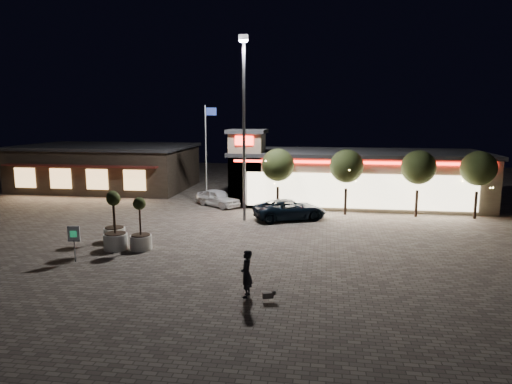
# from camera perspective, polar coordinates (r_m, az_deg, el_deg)

# --- Properties ---
(ground) EXTENTS (90.00, 90.00, 0.00)m
(ground) POSITION_cam_1_polar(r_m,az_deg,el_deg) (24.72, -9.39, -7.53)
(ground) COLOR #73675D
(ground) RESTS_ON ground
(retail_building) EXTENTS (20.40, 8.40, 6.10)m
(retail_building) POSITION_cam_1_polar(r_m,az_deg,el_deg) (38.62, 11.65, 1.94)
(retail_building) COLOR tan
(retail_building) RESTS_ON ground
(restaurant_building) EXTENTS (16.40, 11.00, 4.30)m
(restaurant_building) POSITION_cam_1_polar(r_m,az_deg,el_deg) (47.81, -18.07, 3.05)
(restaurant_building) COLOR #382D23
(restaurant_building) RESTS_ON ground
(floodlight_pole) EXTENTS (0.60, 0.40, 12.38)m
(floodlight_pole) POSITION_cam_1_polar(r_m,az_deg,el_deg) (30.92, -1.52, 9.22)
(floodlight_pole) COLOR gray
(floodlight_pole) RESTS_ON ground
(flagpole) EXTENTS (0.95, 0.10, 8.00)m
(flagpole) POSITION_cam_1_polar(r_m,az_deg,el_deg) (36.74, -6.14, 5.67)
(flagpole) COLOR white
(flagpole) RESTS_ON ground
(string_tree_a) EXTENTS (2.42, 2.42, 4.79)m
(string_tree_a) POSITION_cam_1_polar(r_m,az_deg,el_deg) (33.81, 2.75, 3.37)
(string_tree_a) COLOR #332319
(string_tree_a) RESTS_ON ground
(string_tree_b) EXTENTS (2.42, 2.42, 4.79)m
(string_tree_b) POSITION_cam_1_polar(r_m,az_deg,el_deg) (33.66, 11.26, 3.17)
(string_tree_b) COLOR #332319
(string_tree_b) RESTS_ON ground
(string_tree_c) EXTENTS (2.42, 2.42, 4.79)m
(string_tree_c) POSITION_cam_1_polar(r_m,az_deg,el_deg) (34.25, 19.65, 2.90)
(string_tree_c) COLOR #332319
(string_tree_c) RESTS_ON ground
(string_tree_d) EXTENTS (2.42, 2.42, 4.79)m
(string_tree_d) POSITION_cam_1_polar(r_m,az_deg,el_deg) (35.23, 26.06, 2.65)
(string_tree_d) COLOR #332319
(string_tree_d) RESTS_ON ground
(pickup_truck) EXTENTS (5.60, 4.21, 1.41)m
(pickup_truck) POSITION_cam_1_polar(r_m,az_deg,el_deg) (31.96, 4.26, -2.19)
(pickup_truck) COLOR black
(pickup_truck) RESTS_ON ground
(white_sedan) EXTENTS (4.23, 3.67, 1.38)m
(white_sedan) POSITION_cam_1_polar(r_m,az_deg,el_deg) (36.56, -4.76, -0.73)
(white_sedan) COLOR white
(white_sedan) RESTS_ON ground
(pedestrian) EXTENTS (0.48, 0.72, 1.93)m
(pedestrian) POSITION_cam_1_polar(r_m,az_deg,el_deg) (18.52, -1.20, -10.16)
(pedestrian) COLOR black
(pedestrian) RESTS_ON ground
(dog) EXTENTS (0.54, 0.33, 0.29)m
(dog) POSITION_cam_1_polar(r_m,az_deg,el_deg) (18.29, 1.75, -12.69)
(dog) COLOR #59514C
(dog) RESTS_ON ground
(planter_left) EXTENTS (1.22, 1.22, 2.99)m
(planter_left) POSITION_cam_1_polar(r_m,az_deg,el_deg) (27.51, -17.31, -4.09)
(planter_left) COLOR silver
(planter_left) RESTS_ON ground
(planter_mid) EXTENTS (1.18, 1.18, 2.89)m
(planter_mid) POSITION_cam_1_polar(r_m,az_deg,el_deg) (25.56, -14.23, -5.05)
(planter_mid) COLOR silver
(planter_mid) RESTS_ON ground
(planter_right) EXTENTS (1.29, 1.29, 3.17)m
(planter_right) POSITION_cam_1_polar(r_m,az_deg,el_deg) (25.97, -17.19, -4.76)
(planter_right) COLOR silver
(planter_right) RESTS_ON ground
(valet_sign) EXTENTS (0.60, 0.15, 1.82)m
(valet_sign) POSITION_cam_1_polar(r_m,az_deg,el_deg) (24.39, -21.81, -5.24)
(valet_sign) COLOR gray
(valet_sign) RESTS_ON ground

